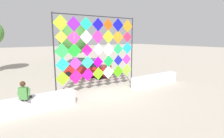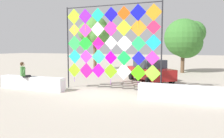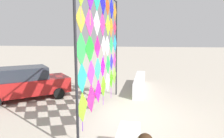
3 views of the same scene
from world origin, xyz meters
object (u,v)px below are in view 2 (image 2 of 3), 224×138
Objects in this scene: parked_car at (150,70)px; tree_palm_like at (94,31)px; kite_display_rack at (111,41)px; tree_far_right at (186,39)px; seated_vendor at (25,73)px.

parked_car is 0.74× the size of tree_palm_like.
kite_display_rack is 11.28m from tree_far_right.
tree_far_right is at bearing 73.57° from kite_display_rack.
tree_palm_like is 9.02m from tree_far_right.
tree_far_right reaches higher than seated_vendor.
tree_far_right is (8.95, 0.84, -0.84)m from tree_palm_like.
tree_palm_like is at bearing -174.64° from tree_far_right.
seated_vendor is 11.96m from tree_palm_like.
kite_display_rack is 5.12m from seated_vendor.
seated_vendor is 14.73m from tree_far_right.
kite_display_rack is 0.99× the size of tree_palm_like.
tree_palm_like is 1.12× the size of tree_far_right.
kite_display_rack is at bearing 18.46° from seated_vendor.
kite_display_rack is at bearing -60.00° from tree_palm_like.
tree_far_right is (1.89, 6.65, 2.40)m from parked_car.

